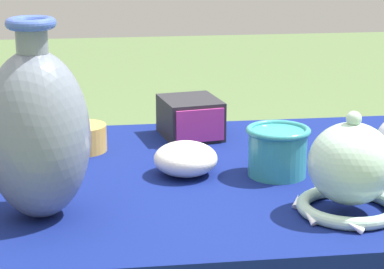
# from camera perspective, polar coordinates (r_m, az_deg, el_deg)

# --- Properties ---
(display_table) EXTENTS (1.32, 0.76, 0.79)m
(display_table) POSITION_cam_1_polar(r_m,az_deg,el_deg) (1.43, -1.88, -6.38)
(display_table) COLOR brown
(display_table) RESTS_ON ground_plane
(vase_tall_bulbous) EXTENTS (0.17, 0.17, 0.32)m
(vase_tall_bulbous) POSITION_cam_1_polar(r_m,az_deg,el_deg) (1.21, -11.71, 0.17)
(vase_tall_bulbous) COLOR slate
(vase_tall_bulbous) RESTS_ON display_table
(vase_dome_bell) EXTENTS (0.18, 0.19, 0.17)m
(vase_dome_bell) POSITION_cam_1_polar(r_m,az_deg,el_deg) (1.25, 11.99, -2.81)
(vase_dome_bell) COLOR #A8CCB7
(vase_dome_bell) RESTS_ON display_table
(mosaic_tile_box) EXTENTS (0.14, 0.16, 0.09)m
(mosaic_tile_box) POSITION_cam_1_polar(r_m,az_deg,el_deg) (1.66, -0.12, 1.28)
(mosaic_tile_box) COLOR #232328
(mosaic_tile_box) RESTS_ON display_table
(pot_squat_ochre) EXTENTS (0.10, 0.10, 0.06)m
(pot_squat_ochre) POSITION_cam_1_polar(r_m,az_deg,el_deg) (1.58, -8.38, -0.26)
(pot_squat_ochre) COLOR gold
(pot_squat_ochre) RESTS_ON display_table
(bowl_shallow_ivory) EXTENTS (0.12, 0.12, 0.06)m
(bowl_shallow_ivory) POSITION_cam_1_polar(r_m,az_deg,el_deg) (1.41, -0.47, -1.90)
(bowl_shallow_ivory) COLOR white
(bowl_shallow_ivory) RESTS_ON display_table
(cup_wide_teal) EXTENTS (0.12, 0.12, 0.09)m
(cup_wide_teal) POSITION_cam_1_polar(r_m,az_deg,el_deg) (1.42, 6.55, -1.16)
(cup_wide_teal) COLOR teal
(cup_wide_teal) RESTS_ON display_table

